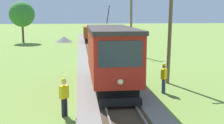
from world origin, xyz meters
The scene contains 8 objects.
red_tram centered at (0.00, 12.50, 2.19)m, with size 2.60×8.54×4.79m.
freight_car centered at (0.00, 40.48, 1.56)m, with size 2.40×5.20×2.31m.
utility_pole_near_tram centered at (3.98, 13.51, 3.38)m, with size 1.40×0.46×6.56m.
utility_pole_mid centered at (3.98, 27.29, 3.70)m, with size 1.40×0.41×7.21m.
gravel_pile centered at (-4.41, 42.70, 0.47)m, with size 3.10×3.10×0.94m, color gray.
track_worker centered at (-2.62, 8.10, 0.98)m, with size 0.44×0.43×1.78m.
second_worker centered at (2.98, 11.29, 0.98)m, with size 0.43×0.44×1.78m.
tree_right_near centered at (-10.90, 42.61, 4.52)m, with size 4.02×4.02×6.54m.
Camera 1 is at (-1.89, -4.29, 4.61)m, focal length 45.14 mm.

